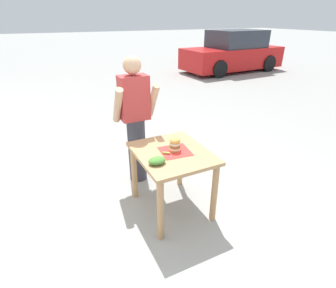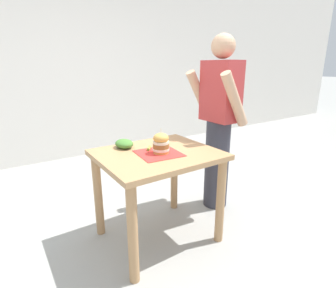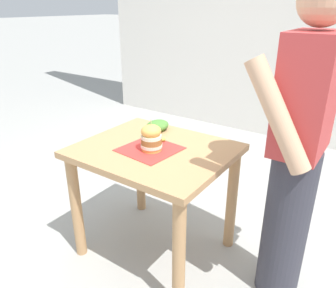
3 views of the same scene
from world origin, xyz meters
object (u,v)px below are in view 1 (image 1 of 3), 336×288
at_px(sandwich, 175,144).
at_px(parked_car_near_curb, 233,53).
at_px(patio_table, 172,163).
at_px(side_salad, 157,161).
at_px(pickle_spear, 166,153).
at_px(diner_across_table, 135,120).

relative_size(sandwich, parked_car_near_curb, 0.05).
relative_size(patio_table, side_salad, 5.03).
xyz_separation_m(pickle_spear, diner_across_table, (-0.05, 0.81, 0.11)).
distance_m(patio_table, parked_car_near_curb, 9.22).
relative_size(sandwich, side_salad, 1.07).
bearing_deg(diner_across_table, patio_table, -80.12).
relative_size(patio_table, sandwich, 4.69).
bearing_deg(pickle_spear, diner_across_table, 93.85).
distance_m(diner_across_table, parked_car_near_curb, 8.76).
relative_size(diner_across_table, parked_car_near_curb, 0.39).
xyz_separation_m(pickle_spear, parked_car_near_curb, (6.34, 6.80, -0.06)).
bearing_deg(sandwich, side_salad, -149.48).
relative_size(pickle_spear, parked_car_near_curb, 0.02).
xyz_separation_m(patio_table, side_salad, (-0.25, -0.16, 0.18)).
relative_size(pickle_spear, diner_across_table, 0.05).
height_order(patio_table, pickle_spear, pickle_spear).
distance_m(pickle_spear, side_salad, 0.22).
distance_m(patio_table, pickle_spear, 0.19).
bearing_deg(parked_car_near_curb, sandwich, -132.63).
bearing_deg(diner_across_table, pickle_spear, -86.15).
bearing_deg(patio_table, parked_car_near_curb, 47.23).
distance_m(sandwich, diner_across_table, 0.80).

